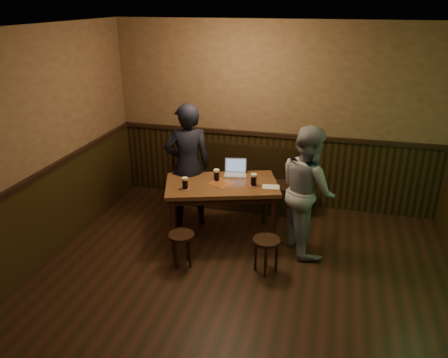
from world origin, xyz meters
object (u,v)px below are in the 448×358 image
at_px(laptop, 235,171).
at_px(person_grey, 307,190).
at_px(stool_left, 181,240).
at_px(pint_mid, 216,175).
at_px(person_suit, 188,166).
at_px(pint_left, 185,183).
at_px(bench, 238,186).
at_px(pint_right, 254,180).
at_px(stool_right, 266,246).
at_px(pub_table, 222,190).

height_order(laptop, person_grey, person_grey).
height_order(stool_left, pint_mid, pint_mid).
xyz_separation_m(person_suit, person_grey, (1.68, -0.28, -0.06)).
relative_size(pint_left, person_suit, 0.09).
height_order(bench, pint_right, pint_right).
xyz_separation_m(stool_right, pint_right, (-0.31, 0.73, 0.52)).
bearing_deg(stool_left, bench, 81.21).
bearing_deg(pint_left, laptop, 51.96).
relative_size(pub_table, pint_right, 9.99).
distance_m(pub_table, stool_right, 1.07).
distance_m(pub_table, laptop, 0.40).
xyz_separation_m(pint_mid, person_suit, (-0.46, 0.16, 0.03)).
relative_size(person_suit, person_grey, 1.07).
bearing_deg(stool_right, stool_left, -173.34).
distance_m(pint_right, person_grey, 0.71).
bearing_deg(pint_left, stool_right, -19.54).
xyz_separation_m(laptop, person_suit, (-0.66, -0.12, 0.05)).
height_order(pint_mid, laptop, laptop).
bearing_deg(pint_left, pint_right, 21.33).
relative_size(stool_left, person_suit, 0.24).
bearing_deg(laptop, person_grey, -31.22).
bearing_deg(person_grey, person_suit, 51.07).
distance_m(stool_right, person_grey, 0.91).
bearing_deg(pint_right, laptop, 134.49).
distance_m(stool_right, person_suit, 1.68).
height_order(pub_table, person_grey, person_grey).
relative_size(stool_left, pint_mid, 2.67).
bearing_deg(pint_left, stool_left, -77.17).
relative_size(pub_table, stool_left, 3.87).
distance_m(pub_table, pint_right, 0.47).
bearing_deg(stool_right, pint_right, 112.98).
bearing_deg(pint_mid, person_grey, -5.41).
bearing_deg(pint_right, stool_left, -130.00).
relative_size(stool_right, pint_mid, 2.73).
distance_m(pint_right, person_suit, 1.00).
relative_size(bench, pint_left, 13.86).
xyz_separation_m(pub_table, person_suit, (-0.55, 0.23, 0.21)).
bearing_deg(laptop, pint_left, -138.02).
bearing_deg(pint_left, person_grey, 9.43).
bearing_deg(person_suit, laptop, 164.13).
xyz_separation_m(pint_left, person_suit, (-0.15, 0.53, 0.03)).
relative_size(pub_table, pint_mid, 10.31).
bearing_deg(bench, stool_left, -98.79).
distance_m(stool_left, person_grey, 1.69).
bearing_deg(pub_table, pint_mid, 123.90).
bearing_deg(pint_right, pint_left, -158.67).
bearing_deg(laptop, stool_right, -69.15).
bearing_deg(stool_left, person_grey, 28.85).
bearing_deg(bench, pint_right, -66.97).
bearing_deg(laptop, stool_left, -118.37).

